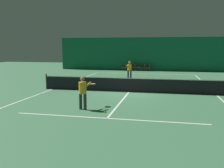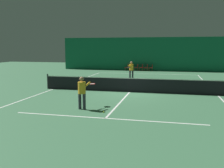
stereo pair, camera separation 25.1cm
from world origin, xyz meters
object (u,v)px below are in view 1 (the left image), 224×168
courtside_chair_3 (139,67)px  courtside_chair_5 (149,67)px  courtside_chair_1 (129,67)px  courtside_chair_2 (134,67)px  tennis_ball (105,112)px  courtside_chair_0 (125,67)px  tennis_net (129,84)px  player_far (129,69)px  courtside_chair_4 (144,67)px  player_near (83,90)px

courtside_chair_3 → courtside_chair_5: 1.22m
courtside_chair_1 → courtside_chair_3: 1.22m
courtside_chair_2 → tennis_ball: 20.93m
courtside_chair_0 → tennis_ball: (2.48, -20.88, -0.45)m
courtside_chair_0 → courtside_chair_5: bearing=90.0°
tennis_net → courtside_chair_2: tennis_net is taller
player_far → courtside_chair_0: player_far is taller
courtside_chair_1 → tennis_ball: 20.97m
courtside_chair_2 → courtside_chair_3: size_ratio=1.00×
courtside_chair_0 → courtside_chair_4: bearing=90.0°
tennis_net → courtside_chair_5: 15.34m
courtside_chair_2 → tennis_ball: (1.25, -20.88, -0.45)m
courtside_chair_4 → courtside_chair_3: bearing=-90.0°
player_far → tennis_ball: 12.52m
player_near → courtside_chair_0: (-1.32, 20.47, -0.43)m
courtside_chair_4 → courtside_chair_2: bearing=-90.0°
courtside_chair_2 → courtside_chair_4: bearing=90.0°
player_near → courtside_chair_0: 20.52m
courtside_chair_3 → tennis_ball: bearing=1.8°
courtside_chair_3 → courtside_chair_5: (1.22, 0.00, 0.00)m
courtside_chair_0 → courtside_chair_2: bearing=90.0°
player_far → courtside_chair_1: bearing=-165.8°
courtside_chair_4 → courtside_chair_5: size_ratio=1.00×
courtside_chair_3 → player_far: bearing=-0.2°
courtside_chair_3 → courtside_chair_4: same height
courtside_chair_4 → courtside_chair_5: 0.61m
courtside_chair_3 → courtside_chair_5: bearing=90.0°
tennis_net → courtside_chair_2: (-1.56, 15.33, -0.03)m
courtside_chair_5 → courtside_chair_2: bearing=-90.0°
player_near → courtside_chair_5: bearing=8.0°
courtside_chair_4 → tennis_ball: (0.03, -20.88, -0.45)m
tennis_net → courtside_chair_0: tennis_net is taller
player_near → courtside_chair_5: size_ratio=1.88×
player_near → courtside_chair_1: bearing=14.9°
courtside_chair_0 → courtside_chair_5: (3.06, 0.00, 0.00)m
courtside_chair_0 → courtside_chair_2: 1.22m
player_near → courtside_chair_0: bearing=16.6°
player_far → courtside_chair_3: 8.43m
courtside_chair_4 → courtside_chair_1: bearing=-90.0°
tennis_net → player_near: size_ratio=7.62×
player_near → courtside_chair_3: size_ratio=1.88×
courtside_chair_3 → tennis_ball: (0.64, -20.88, -0.45)m
courtside_chair_2 → courtside_chair_5: same height
courtside_chair_5 → player_far: bearing=-8.4°
courtside_chair_0 → courtside_chair_1: 0.61m
courtside_chair_5 → tennis_ball: size_ratio=12.73×
player_near → courtside_chair_3: 20.48m
courtside_chair_0 → courtside_chair_3: same height
courtside_chair_1 → courtside_chair_5: bearing=90.0°
courtside_chair_3 → courtside_chair_0: bearing=-90.0°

